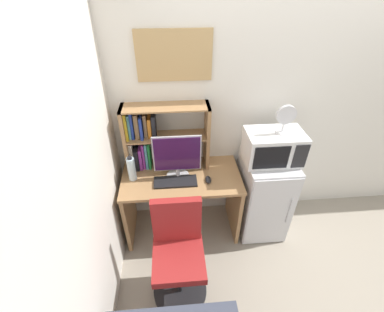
% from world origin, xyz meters
% --- Properties ---
extents(wall_back, '(6.40, 0.04, 2.60)m').
position_xyz_m(wall_back, '(0.40, 0.02, 1.30)').
color(wall_back, silver).
rests_on(wall_back, ground_plane).
extents(wall_left, '(0.04, 4.40, 2.60)m').
position_xyz_m(wall_left, '(-1.62, -1.60, 1.30)').
color(wall_left, silver).
rests_on(wall_left, ground_plane).
extents(desk, '(1.14, 0.59, 0.75)m').
position_xyz_m(desk, '(-0.98, -0.29, 0.51)').
color(desk, '#997047').
rests_on(desk, ground_plane).
extents(hutch_bookshelf, '(0.79, 0.22, 0.64)m').
position_xyz_m(hutch_bookshelf, '(-1.23, -0.10, 1.09)').
color(hutch_bookshelf, '#997047').
rests_on(hutch_bookshelf, desk).
extents(monitor, '(0.44, 0.22, 0.45)m').
position_xyz_m(monitor, '(-1.01, -0.30, 0.98)').
color(monitor, '#B7B7BC').
rests_on(monitor, desk).
extents(keyboard, '(0.40, 0.16, 0.02)m').
position_xyz_m(keyboard, '(-1.04, -0.38, 0.76)').
color(keyboard, black).
rests_on(keyboard, desk).
extents(computer_mouse, '(0.05, 0.10, 0.03)m').
position_xyz_m(computer_mouse, '(-0.74, -0.39, 0.77)').
color(computer_mouse, black).
rests_on(computer_mouse, desk).
extents(water_bottle, '(0.07, 0.07, 0.26)m').
position_xyz_m(water_bottle, '(-1.44, -0.30, 0.87)').
color(water_bottle, silver).
rests_on(water_bottle, desk).
extents(mini_fridge, '(0.46, 0.55, 0.90)m').
position_xyz_m(mini_fridge, '(-0.14, -0.32, 0.45)').
color(mini_fridge, silver).
rests_on(mini_fridge, ground_plane).
extents(microwave, '(0.51, 0.33, 0.30)m').
position_xyz_m(microwave, '(-0.14, -0.31, 1.05)').
color(microwave, silver).
rests_on(microwave, mini_fridge).
extents(desk_fan, '(0.17, 0.11, 0.26)m').
position_xyz_m(desk_fan, '(-0.09, -0.32, 1.35)').
color(desk_fan, silver).
rests_on(desk_fan, microwave).
extents(desk_chair, '(0.47, 0.47, 0.97)m').
position_xyz_m(desk_chair, '(-1.05, -0.96, 0.44)').
color(desk_chair, black).
rests_on(desk_chair, ground_plane).
extents(wall_corkboard, '(0.63, 0.02, 0.41)m').
position_xyz_m(wall_corkboard, '(-1.00, -0.01, 1.79)').
color(wall_corkboard, tan).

